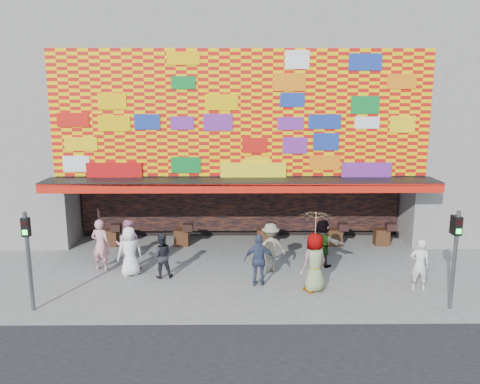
{
  "coord_description": "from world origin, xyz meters",
  "views": [
    {
      "loc": [
        -0.19,
        -14.43,
        6.21
      ],
      "look_at": [
        -0.04,
        2.0,
        2.85
      ],
      "focal_mm": 35.0,
      "sensor_mm": 36.0,
      "label": 1
    }
  ],
  "objects": [
    {
      "name": "ped_d",
      "position": [
        1.04,
        1.57,
        0.89
      ],
      "size": [
        1.27,
        0.89,
        1.78
      ],
      "primitive_type": "imported",
      "rotation": [
        0.0,
        0.0,
        3.35
      ],
      "color": "gray",
      "rests_on": "ground"
    },
    {
      "name": "signal_right",
      "position": [
        6.2,
        -1.5,
        1.86
      ],
      "size": [
        0.22,
        0.2,
        3.0
      ],
      "color": "#59595B",
      "rests_on": "ground"
    },
    {
      "name": "ped_c",
      "position": [
        -2.78,
        1.04,
        0.79
      ],
      "size": [
        0.87,
        0.74,
        1.58
      ],
      "primitive_type": "imported",
      "rotation": [
        0.0,
        0.0,
        3.34
      ],
      "color": "black",
      "rests_on": "ground"
    },
    {
      "name": "signal_left",
      "position": [
        -6.2,
        -1.5,
        1.86
      ],
      "size": [
        0.22,
        0.2,
        3.0
      ],
      "color": "#59595B",
      "rests_on": "ground"
    },
    {
      "name": "ped_a",
      "position": [
        -3.92,
        1.24,
        0.88
      ],
      "size": [
        1.02,
        0.87,
        1.76
      ],
      "primitive_type": "imported",
      "rotation": [
        0.0,
        0.0,
        3.58
      ],
      "color": "white",
      "rests_on": "ground"
    },
    {
      "name": "ped_g",
      "position": [
        2.34,
        -0.17,
        0.97
      ],
      "size": [
        1.13,
        1.02,
        1.94
      ],
      "primitive_type": "imported",
      "rotation": [
        0.0,
        0.0,
        3.69
      ],
      "color": "gray",
      "rests_on": "ground"
    },
    {
      "name": "parasol",
      "position": [
        2.34,
        -0.17,
        2.18
      ],
      "size": [
        1.05,
        1.07,
        1.91
      ],
      "color": "beige",
      "rests_on": "ground"
    },
    {
      "name": "shop_building",
      "position": [
        0.0,
        8.18,
        5.23
      ],
      "size": [
        15.2,
        9.4,
        10.0
      ],
      "color": "gray",
      "rests_on": "ground"
    },
    {
      "name": "ped_i",
      "position": [
        -4.08,
        1.72,
        0.95
      ],
      "size": [
        0.98,
        0.8,
        1.91
      ],
      "primitive_type": "imported",
      "rotation": [
        0.0,
        0.0,
        3.06
      ],
      "color": "#C47F9A",
      "rests_on": "ground"
    },
    {
      "name": "ground",
      "position": [
        0.0,
        0.0,
        0.0
      ],
      "size": [
        90.0,
        90.0,
        0.0
      ],
      "primitive_type": "plane",
      "color": "slate",
      "rests_on": "ground"
    },
    {
      "name": "ped_f",
      "position": [
        3.01,
        2.11,
        0.89
      ],
      "size": [
        1.64,
        1.39,
        1.78
      ],
      "primitive_type": "imported",
      "rotation": [
        0.0,
        0.0,
        2.52
      ],
      "color": "gray",
      "rests_on": "ground"
    },
    {
      "name": "ped_b",
      "position": [
        -5.09,
        1.79,
        0.95
      ],
      "size": [
        0.77,
        0.59,
        1.89
      ],
      "primitive_type": "imported",
      "rotation": [
        0.0,
        0.0,
        2.92
      ],
      "color": "#D2888F",
      "rests_on": "ground"
    },
    {
      "name": "ped_h",
      "position": [
        5.77,
        -0.1,
        0.86
      ],
      "size": [
        0.7,
        0.54,
        1.71
      ],
      "primitive_type": "imported",
      "rotation": [
        0.0,
        0.0,
        2.92
      ],
      "color": "silver",
      "rests_on": "ground"
    },
    {
      "name": "ped_e",
      "position": [
        0.58,
        0.32,
        0.87
      ],
      "size": [
        1.04,
        0.46,
        1.75
      ],
      "primitive_type": "imported",
      "rotation": [
        0.0,
        0.0,
        3.11
      ],
      "color": "#35405E",
      "rests_on": "ground"
    }
  ]
}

